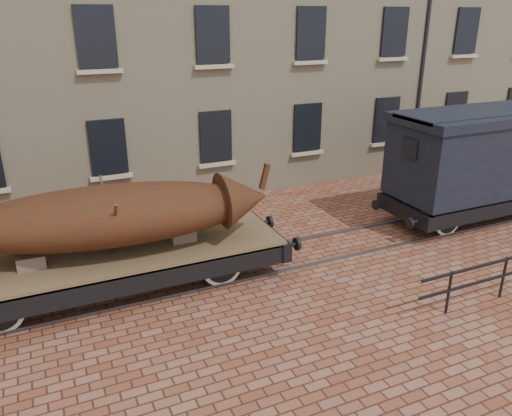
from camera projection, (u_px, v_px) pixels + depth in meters
name	position (u px, v px, depth m)	size (l,w,h in m)	color
ground	(248.00, 264.00, 12.79)	(90.00, 90.00, 0.00)	brown
rail_track	(248.00, 263.00, 12.78)	(30.00, 1.52, 0.06)	#59595E
flatcar_wagon	(113.00, 260.00, 11.23)	(8.70, 2.36, 1.31)	brown
iron_boat	(110.00, 215.00, 10.86)	(7.35, 2.66, 1.73)	#4D1E0C
goods_van	(484.00, 152.00, 15.00)	(6.56, 2.39, 3.39)	black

